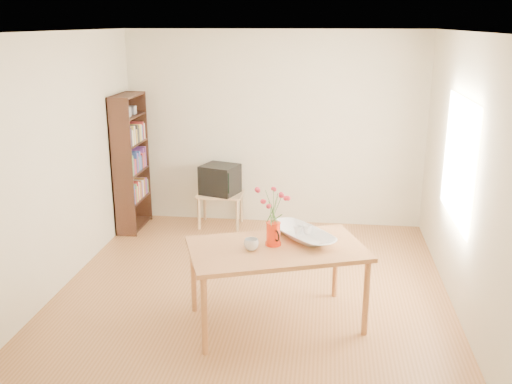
# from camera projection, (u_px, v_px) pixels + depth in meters

# --- Properties ---
(room) EXTENTS (4.50, 4.50, 4.50)m
(room) POSITION_uv_depth(u_px,v_px,m) (255.00, 171.00, 5.51)
(room) COLOR #925D33
(room) RESTS_ON ground
(table) EXTENTS (1.76, 1.36, 0.75)m
(table) POSITION_uv_depth(u_px,v_px,m) (277.00, 255.00, 5.12)
(table) COLOR #A56638
(table) RESTS_ON ground
(tv_stand) EXTENTS (0.60, 0.45, 0.46)m
(tv_stand) POSITION_uv_depth(u_px,v_px,m) (220.00, 198.00, 7.72)
(tv_stand) COLOR tan
(tv_stand) RESTS_ON ground
(bookshelf) EXTENTS (0.28, 0.70, 1.80)m
(bookshelf) POSITION_uv_depth(u_px,v_px,m) (131.00, 167.00, 7.52)
(bookshelf) COLOR black
(bookshelf) RESTS_ON ground
(pitcher) EXTENTS (0.14, 0.21, 0.22)m
(pitcher) POSITION_uv_depth(u_px,v_px,m) (273.00, 234.00, 5.13)
(pitcher) COLOR red
(pitcher) RESTS_ON table
(flowers) EXTENTS (0.25, 0.25, 0.35)m
(flowers) POSITION_uv_depth(u_px,v_px,m) (274.00, 205.00, 5.04)
(flowers) COLOR #BC2C40
(flowers) RESTS_ON pitcher
(mug) EXTENTS (0.18, 0.18, 0.10)m
(mug) POSITION_uv_depth(u_px,v_px,m) (251.00, 245.00, 5.02)
(mug) COLOR white
(mug) RESTS_ON table
(bowl) EXTENTS (0.72, 0.72, 0.48)m
(bowl) POSITION_uv_depth(u_px,v_px,m) (303.00, 214.00, 5.23)
(bowl) COLOR white
(bowl) RESTS_ON table
(teacup_a) EXTENTS (0.10, 0.10, 0.07)m
(teacup_a) POSITION_uv_depth(u_px,v_px,m) (298.00, 219.00, 5.25)
(teacup_a) COLOR white
(teacup_a) RESTS_ON bowl
(teacup_b) EXTENTS (0.10, 0.10, 0.07)m
(teacup_b) POSITION_uv_depth(u_px,v_px,m) (308.00, 218.00, 5.26)
(teacup_b) COLOR white
(teacup_b) RESTS_ON bowl
(television) EXTENTS (0.56, 0.54, 0.39)m
(television) POSITION_uv_depth(u_px,v_px,m) (220.00, 179.00, 7.66)
(television) COLOR black
(television) RESTS_ON tv_stand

